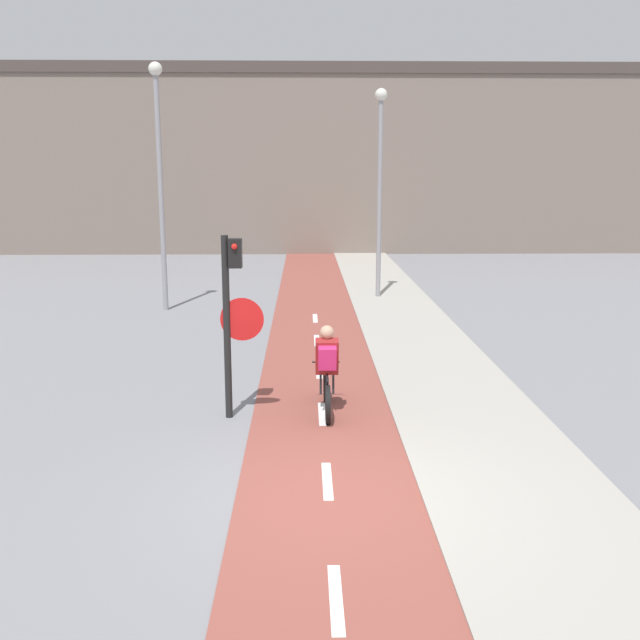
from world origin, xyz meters
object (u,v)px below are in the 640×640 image
object	(u,v)px
street_lamp_sidewalk	(380,171)
cyclist_near	(327,371)
street_lamp_far	(159,162)
traffic_light_pole	(232,306)

from	to	relation	value
street_lamp_sidewalk	cyclist_near	size ratio (longest dim) A/B	3.65
street_lamp_far	street_lamp_sidewalk	size ratio (longest dim) A/B	1.07
cyclist_near	traffic_light_pole	bearing A→B (deg)	-174.14
traffic_light_pole	street_lamp_far	xyz separation A→B (m)	(-2.77, 8.93, 2.27)
traffic_light_pole	street_lamp_far	world-z (taller)	street_lamp_far
traffic_light_pole	street_lamp_far	distance (m)	9.62
street_lamp_far	cyclist_near	world-z (taller)	street_lamp_far
traffic_light_pole	cyclist_near	xyz separation A→B (m)	(1.46, 0.15, -1.09)
cyclist_near	street_lamp_sidewalk	bearing A→B (deg)	79.84
traffic_light_pole	street_lamp_sidewalk	bearing A→B (deg)	72.63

